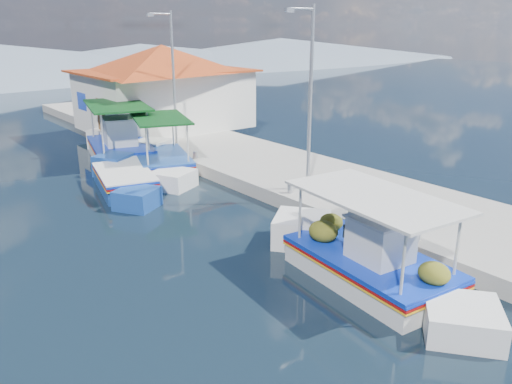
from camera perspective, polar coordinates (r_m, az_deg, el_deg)
ground at (r=13.80m, az=-2.50°, el=-7.13°), size 160.00×160.00×0.00m
quay at (r=21.59m, az=0.87°, el=2.96°), size 5.00×44.00×0.50m
bollards at (r=19.68m, az=-2.50°, el=2.65°), size 0.20×17.20×0.30m
main_caique at (r=12.64m, az=12.25°, el=-7.69°), size 2.63×7.32×2.42m
caique_green_canopy at (r=21.92m, az=-10.52°, el=3.24°), size 3.44×6.47×2.56m
caique_blue_hull at (r=19.79m, az=-14.53°, el=1.10°), size 2.77×6.01×1.10m
caique_far at (r=24.07m, az=-14.93°, el=4.61°), size 3.75×7.87×2.85m
harbor_building at (r=28.71m, az=-10.25°, el=11.58°), size 10.49×10.49×4.40m
lamp_post_near at (r=17.05m, az=5.86°, el=11.16°), size 1.21×0.14×6.00m
lamp_post_far at (r=24.31m, az=-9.38°, el=13.05°), size 1.21×0.14×6.00m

